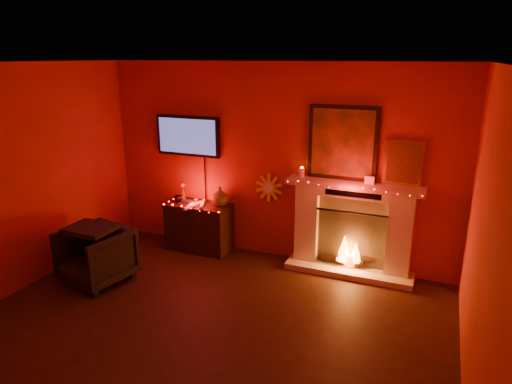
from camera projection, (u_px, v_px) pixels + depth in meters
room at (174, 222)px, 4.03m from camera, size 5.00×5.00×5.00m
fireplace at (352, 220)px, 5.90m from camera, size 1.72×0.40×2.18m
tv at (188, 136)px, 6.59m from camera, size 1.00×0.07×1.24m
sunburst_clock at (269, 188)px, 6.34m from camera, size 0.40×0.03×0.40m
console_table at (200, 224)px, 6.69m from camera, size 0.92×0.59×0.98m
armchair at (96, 256)px, 5.73m from camera, size 0.89×0.90×0.70m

